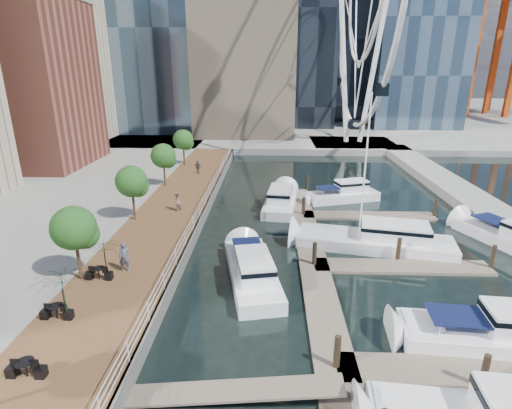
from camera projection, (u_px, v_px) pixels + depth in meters
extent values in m
plane|color=black|center=(270.00, 340.00, 20.19)|extent=(520.00, 520.00, 0.00)
cube|color=brown|center=(167.00, 221.00, 34.52)|extent=(6.00, 60.00, 1.00)
cube|color=#595954|center=(201.00, 221.00, 34.42)|extent=(0.25, 60.00, 1.00)
cube|color=gray|center=(271.00, 113.00, 116.45)|extent=(200.00, 114.00, 1.00)
cube|color=gray|center=(479.00, 206.00, 38.23)|extent=(4.00, 60.00, 1.00)
cube|color=gray|center=(353.00, 145.00, 68.69)|extent=(14.00, 12.00, 1.00)
cube|color=#6D6051|center=(311.00, 253.00, 29.50)|extent=(2.00, 32.00, 0.20)
cube|color=#6D6051|center=(470.00, 371.00, 17.95)|extent=(12.00, 2.00, 0.20)
cube|color=#6D6051|center=(401.00, 267.00, 27.40)|extent=(12.00, 2.00, 0.20)
cube|color=#6D6051|center=(368.00, 216.00, 36.85)|extent=(12.00, 2.00, 0.20)
cube|color=brown|center=(32.00, 85.00, 49.82)|extent=(12.00, 14.00, 20.00)
cube|color=#BCAD8E|center=(48.00, 55.00, 63.86)|extent=(14.00, 16.00, 28.00)
cylinder|color=white|center=(344.00, 62.00, 64.40)|extent=(0.80, 0.80, 26.00)
cylinder|color=white|center=(375.00, 62.00, 64.22)|extent=(0.80, 0.80, 26.00)
cylinder|color=#3F2B1C|center=(79.00, 261.00, 23.66)|extent=(0.20, 0.20, 2.40)
sphere|color=#265B1E|center=(74.00, 228.00, 22.98)|extent=(2.60, 2.60, 2.60)
cylinder|color=#3F2B1C|center=(134.00, 206.00, 33.11)|extent=(0.20, 0.20, 2.40)
sphere|color=#265B1E|center=(131.00, 181.00, 32.43)|extent=(2.60, 2.60, 2.60)
cylinder|color=#3F2B1C|center=(165.00, 175.00, 42.57)|extent=(0.20, 0.20, 2.40)
sphere|color=#265B1E|center=(163.00, 156.00, 41.89)|extent=(2.60, 2.60, 2.60)
cylinder|color=#3F2B1C|center=(184.00, 156.00, 52.02)|extent=(0.20, 0.20, 2.40)
sphere|color=#265B1E|center=(183.00, 140.00, 51.34)|extent=(2.60, 2.60, 2.60)
imported|color=#494D62|center=(124.00, 257.00, 24.63)|extent=(0.78, 0.58, 1.94)
imported|color=gray|center=(177.00, 201.00, 35.24)|extent=(0.97, 1.05, 1.73)
imported|color=#2F363B|center=(198.00, 167.00, 47.82)|extent=(0.99, 0.67, 1.57)
imported|color=black|center=(63.00, 297.00, 19.67)|extent=(3.67, 3.70, 2.68)
imported|color=#0F3A13|center=(105.00, 261.00, 23.57)|extent=(3.04, 3.08, 2.45)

